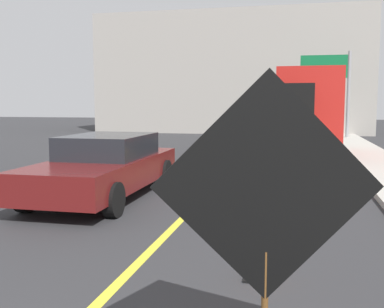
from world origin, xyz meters
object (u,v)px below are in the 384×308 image
Objects in this scene: pickup_car at (105,166)px; traffic_cone_mid_lane at (273,214)px; box_truck at (309,110)px; roadwork_sign at (267,193)px; traffic_cone_curbside at (281,173)px; traffic_cone_far_lane at (273,190)px; highway_guide_sign at (335,79)px; arrow_board_trailer at (287,155)px; traffic_cone_near_sign at (260,251)px.

traffic_cone_mid_lane is at bearing -28.14° from pickup_car.
box_truck is at bearing 86.10° from traffic_cone_mid_lane.
roadwork_sign reaches higher than traffic_cone_curbside.
traffic_cone_curbside is (0.09, 2.16, 0.02)m from traffic_cone_far_lane.
pickup_car is at bearing 122.23° from roadwork_sign.
box_truck is 12.79× the size of traffic_cone_mid_lane.
highway_guide_sign is at bearing 84.73° from roadwork_sign.
traffic_cone_curbside is at bearing 90.06° from traffic_cone_mid_lane.
box_truck is at bearing 83.97° from traffic_cone_curbside.
box_truck is (0.66, 16.06, 0.33)m from roadwork_sign.
arrow_board_trailer is 3.94× the size of traffic_cone_curbside.
box_truck is 10.88m from pickup_car.
traffic_cone_far_lane is at bearing 90.58° from traffic_cone_near_sign.
roadwork_sign is at bearing -87.80° from traffic_cone_far_lane.
arrow_board_trailer is 0.35× the size of box_truck.
box_truck is at bearing 64.81° from pickup_car.
pickup_car is at bearing 132.37° from traffic_cone_near_sign.
roadwork_sign is at bearing -84.72° from traffic_cone_near_sign.
traffic_cone_far_lane is (-0.24, 6.23, -1.15)m from roadwork_sign.
highway_guide_sign is 7.15× the size of traffic_cone_near_sign.
pickup_car reaches higher than traffic_cone_far_lane.
traffic_cone_far_lane is (-0.90, -9.83, -1.48)m from box_truck.
roadwork_sign is at bearing -87.98° from traffic_cone_mid_lane.
pickup_car reaches higher than traffic_cone_near_sign.
box_truck is 1.56× the size of highway_guide_sign.
traffic_cone_near_sign reaches higher than traffic_cone_curbside.
traffic_cone_near_sign is at bearing -91.38° from traffic_cone_mid_lane.
traffic_cone_near_sign reaches higher than traffic_cone_mid_lane.
highway_guide_sign is at bearing 82.18° from traffic_cone_far_lane.
pickup_car is at bearing -115.19° from box_truck.
traffic_cone_near_sign is 6.24m from traffic_cone_curbside.
roadwork_sign is at bearing -88.96° from traffic_cone_curbside.
roadwork_sign is 3.40× the size of traffic_cone_curbside.
highway_guide_sign is 8.19× the size of traffic_cone_mid_lane.
box_truck is at bearing -100.88° from highway_guide_sign.
traffic_cone_far_lane is at bearing -92.31° from traffic_cone_curbside.
traffic_cone_mid_lane is at bearing 88.62° from traffic_cone_near_sign.
traffic_cone_near_sign is (-2.44, -22.15, -3.08)m from highway_guide_sign.
traffic_cone_near_sign is (3.75, -4.11, -0.35)m from pickup_car.
traffic_cone_near_sign is at bearing 95.28° from roadwork_sign.
highway_guide_sign is 7.29× the size of traffic_cone_curbside.
traffic_cone_curbside is at bearing -98.56° from highway_guide_sign.
pickup_car is at bearing -127.38° from arrow_board_trailer.
pickup_car is at bearing 179.52° from traffic_cone_far_lane.
highway_guide_sign is 18.50m from traffic_cone_far_lane.
traffic_cone_near_sign is (-0.20, 2.15, -1.13)m from roadwork_sign.
traffic_cone_far_lane is at bearing -91.71° from arrow_board_trailer.
arrow_board_trailer is at bearing 89.31° from traffic_cone_near_sign.
arrow_board_trailer reaches higher than traffic_cone_mid_lane.
arrow_board_trailer is 6.36m from pickup_car.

